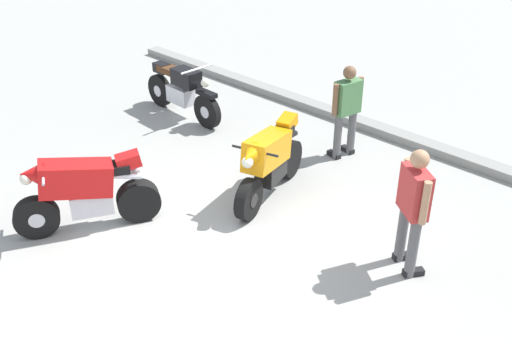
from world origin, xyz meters
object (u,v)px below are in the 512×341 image
(motorcycle_red_sportbike, at_px, (85,191))
(person_in_red_shirt, at_px, (413,204))
(motorcycle_black_cruiser, at_px, (182,90))
(motorcycle_orange_sportbike, at_px, (269,160))
(person_in_green_shirt, at_px, (347,107))

(motorcycle_red_sportbike, relative_size, person_in_red_shirt, 1.09)
(motorcycle_red_sportbike, height_order, motorcycle_black_cruiser, motorcycle_red_sportbike)
(motorcycle_black_cruiser, relative_size, motorcycle_orange_sportbike, 1.09)
(motorcycle_red_sportbike, bearing_deg, person_in_red_shirt, 150.30)
(motorcycle_red_sportbike, height_order, person_in_green_shirt, person_in_green_shirt)
(motorcycle_black_cruiser, xyz_separation_m, person_in_green_shirt, (3.22, 0.78, 0.37))
(motorcycle_red_sportbike, xyz_separation_m, motorcycle_orange_sportbike, (1.23, 2.31, 0.00))
(person_in_red_shirt, bearing_deg, motorcycle_orange_sportbike, 123.57)
(motorcycle_orange_sportbike, height_order, person_in_red_shirt, person_in_red_shirt)
(person_in_red_shirt, bearing_deg, person_in_green_shirt, 86.72)
(motorcycle_orange_sportbike, bearing_deg, motorcycle_red_sportbike, -44.57)
(motorcycle_black_cruiser, height_order, person_in_green_shirt, person_in_green_shirt)
(motorcycle_orange_sportbike, height_order, person_in_green_shirt, person_in_green_shirt)
(motorcycle_orange_sportbike, distance_m, person_in_red_shirt, 2.40)
(motorcycle_red_sportbike, bearing_deg, motorcycle_orange_sportbike, -179.11)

